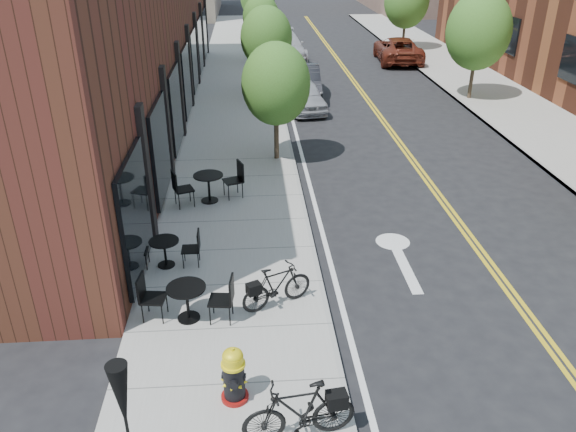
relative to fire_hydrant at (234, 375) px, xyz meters
name	(u,v)px	position (x,y,z in m)	size (l,w,h in m)	color
ground	(332,328)	(1.87, 1.83, -0.61)	(120.00, 120.00, 0.00)	black
sidewalk_near	(235,150)	(-0.13, 11.83, -0.55)	(4.00, 70.00, 0.12)	#9E9B93
sidewalk_far	(565,142)	(11.87, 11.83, -0.55)	(4.00, 70.00, 0.12)	#9E9B93
building_near	(115,32)	(-4.63, 15.83, 2.89)	(5.00, 28.00, 7.00)	#4C2718
tree_near_a	(276,84)	(1.27, 10.83, 2.00)	(2.20, 2.20, 3.81)	#382B1E
tree_near_b	(266,38)	(1.27, 18.83, 2.11)	(2.30, 2.30, 3.98)	#382B1E
tree_near_c	(261,18)	(1.27, 26.83, 1.92)	(2.10, 2.10, 3.67)	#382B1E
tree_far_b	(479,31)	(10.47, 17.83, 2.45)	(2.80, 2.80, 4.62)	#382B1E
tree_far_c	(407,1)	(10.47, 29.83, 2.45)	(2.80, 2.80, 4.62)	#382B1E
fire_hydrant	(234,375)	(0.00, 0.00, 0.00)	(0.53, 0.53, 1.03)	maroon
bicycle_left	(299,412)	(0.97, -0.86, 0.03)	(0.49, 1.72, 1.03)	black
bicycle_right	(277,286)	(0.83, 2.50, -0.03)	(0.43, 1.54, 0.93)	black
bistro_set_a	(187,298)	(-0.93, 2.19, -0.01)	(1.81, 0.85, 0.96)	black
bistro_set_b	(165,249)	(-1.61, 4.21, -0.07)	(1.55, 0.68, 0.84)	black
bistro_set_c	(209,184)	(-0.80, 7.59, 0.03)	(1.96, 1.13, 1.04)	black
patio_umbrella	(123,407)	(-1.26, -1.71, 1.16)	(0.37, 0.37, 2.30)	black
parked_car_a	(303,95)	(2.75, 16.86, 0.03)	(1.51, 3.75, 1.28)	#A2A4AA
parked_car_b	(303,82)	(2.93, 18.92, 0.10)	(1.50, 4.31, 1.42)	black
parked_car_c	(285,46)	(2.67, 27.72, 0.16)	(2.16, 5.31, 1.54)	#B6B6BB
parked_car_far	(398,50)	(9.27, 26.43, 0.11)	(2.38, 5.16, 1.44)	maroon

